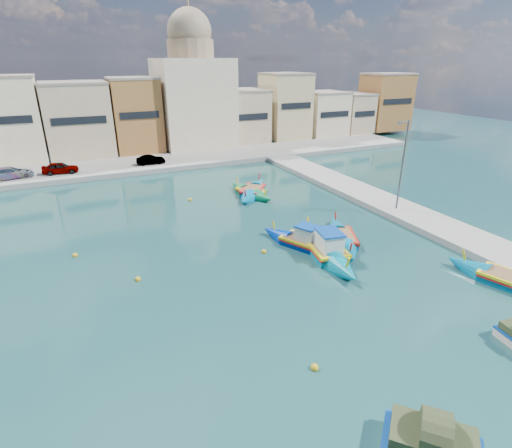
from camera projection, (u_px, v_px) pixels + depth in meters
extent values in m
plane|color=#153C3F|center=(238.00, 294.00, 22.99)|extent=(160.00, 160.00, 0.00)
cube|color=gray|center=(458.00, 235.00, 29.98)|extent=(4.00, 70.00, 0.50)
cube|color=gray|center=(138.00, 165.00, 49.60)|extent=(80.00, 8.00, 0.60)
cube|color=beige|center=(5.00, 121.00, 48.08)|extent=(7.88, 6.24, 9.89)
cube|color=black|center=(1.00, 121.00, 45.24)|extent=(6.30, 0.10, 0.90)
cube|color=tan|center=(78.00, 120.00, 51.95)|extent=(7.88, 7.44, 8.99)
cube|color=gray|center=(72.00, 83.00, 50.17)|extent=(8.04, 7.59, 0.30)
cube|color=black|center=(79.00, 121.00, 48.63)|extent=(6.30, 0.10, 0.90)
cube|color=#A76B34|center=(136.00, 116.00, 54.19)|extent=(6.17, 6.13, 9.43)
cube|color=gray|center=(132.00, 78.00, 52.32)|extent=(6.29, 6.26, 0.30)
cube|color=black|center=(140.00, 115.00, 51.40)|extent=(4.93, 0.10, 0.90)
cube|color=tan|center=(189.00, 124.00, 58.45)|extent=(7.31, 7.69, 6.05)
cube|color=gray|center=(187.00, 102.00, 57.23)|extent=(7.46, 7.85, 0.30)
cube|color=black|center=(197.00, 126.00, 55.07)|extent=(5.85, 0.10, 0.90)
cube|color=tan|center=(239.00, 117.00, 61.16)|extent=(7.54, 7.30, 7.41)
cube|color=gray|center=(239.00, 90.00, 59.68)|extent=(7.69, 7.45, 0.30)
cube|color=black|center=(249.00, 117.00, 57.93)|extent=(6.03, 0.10, 0.90)
cube|color=tan|center=(285.00, 107.00, 63.71)|extent=(6.36, 6.97, 9.63)
cube|color=gray|center=(286.00, 74.00, 61.81)|extent=(6.48, 7.11, 0.30)
cube|color=black|center=(296.00, 106.00, 60.57)|extent=(5.09, 0.10, 0.90)
cube|color=beige|center=(323.00, 114.00, 67.01)|extent=(6.63, 6.70, 6.65)
cube|color=gray|center=(324.00, 92.00, 65.68)|extent=(6.76, 6.83, 0.30)
cube|color=black|center=(335.00, 114.00, 64.05)|extent=(5.30, 0.10, 0.90)
cube|color=tan|center=(351.00, 113.00, 69.84)|extent=(5.08, 7.51, 6.20)
cube|color=gray|center=(352.00, 94.00, 68.60)|extent=(5.18, 7.66, 0.30)
cube|color=black|center=(365.00, 114.00, 66.55)|extent=(4.06, 0.10, 0.90)
cube|color=#A76B34|center=(385.00, 103.00, 71.33)|extent=(7.79, 6.00, 9.33)
cube|color=gray|center=(389.00, 74.00, 69.48)|extent=(7.95, 6.12, 0.30)
cube|color=black|center=(398.00, 101.00, 68.60)|extent=(6.23, 0.10, 0.90)
cube|color=beige|center=(194.00, 103.00, 57.81)|extent=(10.00, 10.00, 12.00)
cylinder|color=#9E8466|center=(190.00, 49.00, 55.04)|extent=(6.40, 6.40, 2.40)
sphere|color=#9E8466|center=(189.00, 31.00, 54.20)|extent=(6.00, 6.00, 6.00)
cylinder|color=#9E8466|center=(188.00, 7.00, 53.09)|extent=(0.30, 0.30, 1.60)
cylinder|color=#595B60|center=(402.00, 169.00, 33.36)|extent=(0.16, 0.16, 8.00)
cylinder|color=#595B60|center=(405.00, 122.00, 31.70)|extent=(1.00, 0.10, 0.10)
cube|color=#595B60|center=(400.00, 123.00, 31.53)|extent=(0.35, 0.15, 0.18)
imported|color=#4C1919|center=(60.00, 168.00, 44.57)|extent=(3.92, 1.96, 1.28)
imported|color=#4C1919|center=(151.00, 160.00, 48.56)|extent=(3.39, 1.25, 1.11)
imported|color=#4C1919|center=(10.00, 173.00, 42.65)|extent=(4.62, 2.44, 1.28)
cube|color=#00819A|center=(325.00, 252.00, 27.56)|extent=(2.73, 4.00, 1.03)
cone|color=#00819A|center=(309.00, 234.00, 30.26)|extent=(2.67, 3.70, 2.63)
cone|color=#00819A|center=(344.00, 272.00, 24.82)|extent=(2.67, 3.70, 2.63)
cube|color=yellow|center=(325.00, 246.00, 27.40)|extent=(2.85, 4.21, 0.18)
cube|color=red|center=(325.00, 248.00, 27.47)|extent=(2.84, 4.08, 0.10)
cube|color=olive|center=(325.00, 245.00, 27.37)|extent=(2.36, 3.61, 0.06)
cylinder|color=yellow|center=(308.00, 224.00, 30.27)|extent=(0.24, 0.50, 1.12)
cylinder|color=yellow|center=(347.00, 265.00, 24.30)|extent=(0.24, 0.50, 1.12)
cube|color=white|center=(329.00, 241.00, 26.67)|extent=(1.77, 2.11, 1.13)
cube|color=#0F47A5|center=(330.00, 232.00, 26.43)|extent=(1.88, 2.26, 0.12)
cube|color=#0032A9|center=(302.00, 244.00, 28.81)|extent=(2.76, 3.25, 0.87)
cone|color=#0032A9|center=(276.00, 235.00, 30.15)|extent=(2.67, 3.08, 2.17)
cone|color=#0032A9|center=(330.00, 252.00, 27.45)|extent=(2.67, 3.08, 2.17)
cube|color=yellow|center=(302.00, 239.00, 28.67)|extent=(2.88, 3.42, 0.16)
cube|color=red|center=(302.00, 241.00, 28.73)|extent=(2.86, 3.33, 0.09)
cube|color=olive|center=(302.00, 238.00, 28.65)|extent=(2.41, 2.91, 0.05)
cylinder|color=yellow|center=(274.00, 227.00, 30.06)|extent=(0.29, 0.42, 0.95)
cylinder|color=yellow|center=(333.00, 246.00, 27.09)|extent=(0.29, 0.42, 0.95)
cube|color=white|center=(307.00, 234.00, 28.22)|extent=(1.70, 1.80, 0.96)
cube|color=#0F47A5|center=(308.00, 227.00, 28.02)|extent=(1.81, 1.92, 0.10)
cube|color=#0074A5|center=(253.00, 192.00, 39.80)|extent=(3.42, 3.62, 0.94)
cone|color=#0074A5|center=(259.00, 185.00, 42.10)|extent=(3.28, 3.44, 2.38)
cone|color=#0074A5|center=(246.00, 200.00, 37.46)|extent=(3.28, 3.44, 2.38)
cube|color=red|center=(253.00, 189.00, 39.65)|extent=(3.59, 3.80, 0.17)
cube|color=#197F33|center=(253.00, 190.00, 39.71)|extent=(3.53, 3.72, 0.09)
cube|color=olive|center=(253.00, 188.00, 39.62)|extent=(3.03, 3.22, 0.06)
cylinder|color=red|center=(259.00, 178.00, 42.09)|extent=(0.38, 0.43, 1.03)
cylinder|color=red|center=(245.00, 195.00, 37.00)|extent=(0.38, 0.43, 1.03)
cube|color=#0B7641|center=(251.00, 193.00, 39.54)|extent=(2.21, 2.91, 0.87)
cone|color=#0B7641|center=(238.00, 188.00, 41.14)|extent=(2.18, 2.75, 2.15)
cone|color=#0B7641|center=(264.00, 199.00, 37.90)|extent=(2.18, 2.75, 2.15)
cube|color=yellow|center=(251.00, 190.00, 39.40)|extent=(2.30, 3.07, 0.16)
cube|color=red|center=(251.00, 191.00, 39.46)|extent=(2.30, 2.98, 0.09)
cube|color=olive|center=(251.00, 189.00, 39.37)|extent=(1.91, 2.63, 0.05)
cylinder|color=yellow|center=(237.00, 182.00, 41.09)|extent=(0.20, 0.43, 0.95)
cylinder|color=yellow|center=(265.00, 194.00, 37.52)|extent=(0.20, 0.43, 0.95)
cube|color=#006C98|center=(342.00, 240.00, 29.44)|extent=(2.93, 3.53, 0.90)
cone|color=#006C98|center=(336.00, 226.00, 31.75)|extent=(2.83, 3.31, 2.27)
cone|color=#006C98|center=(349.00, 255.00, 27.09)|extent=(2.83, 3.31, 2.27)
cube|color=red|center=(342.00, 235.00, 29.29)|extent=(3.06, 3.71, 0.16)
cube|color=red|center=(342.00, 237.00, 29.35)|extent=(3.03, 3.62, 0.09)
cube|color=olive|center=(342.00, 234.00, 29.27)|extent=(2.57, 3.16, 0.05)
cylinder|color=red|center=(336.00, 218.00, 31.76)|extent=(0.30, 0.44, 0.98)
cylinder|color=red|center=(351.00, 249.00, 26.63)|extent=(0.30, 0.44, 0.98)
cube|color=#006E97|center=(507.00, 282.00, 23.86)|extent=(2.63, 3.29, 0.93)
cone|color=#006E97|center=(466.00, 267.00, 25.46)|extent=(2.57, 3.11, 2.31)
cube|color=yellow|center=(509.00, 276.00, 23.71)|extent=(2.75, 3.46, 0.17)
cube|color=red|center=(508.00, 279.00, 23.78)|extent=(2.73, 3.36, 0.09)
cube|color=olive|center=(509.00, 275.00, 23.69)|extent=(2.29, 2.96, 0.06)
cylinder|color=yellow|center=(464.00, 257.00, 25.38)|extent=(0.26, 0.46, 1.01)
cube|color=#0F47A5|center=(432.00, 444.00, 13.43)|extent=(3.43, 3.54, 0.13)
cube|color=#2D381E|center=(434.00, 438.00, 13.31)|extent=(3.04, 3.12, 0.39)
cylinder|color=#2D381E|center=(435.00, 434.00, 13.24)|extent=(2.34, 2.49, 0.67)
sphere|color=gold|center=(138.00, 279.00, 24.35)|extent=(0.36, 0.36, 0.36)
sphere|color=gold|center=(264.00, 252.00, 27.80)|extent=(0.36, 0.36, 0.36)
sphere|color=gold|center=(190.00, 200.00, 38.01)|extent=(0.36, 0.36, 0.36)
sphere|color=gold|center=(75.00, 255.00, 27.31)|extent=(0.36, 0.36, 0.36)
sphere|color=gold|center=(350.00, 233.00, 30.80)|extent=(0.36, 0.36, 0.36)
sphere|color=gold|center=(315.00, 368.00, 17.39)|extent=(0.36, 0.36, 0.36)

